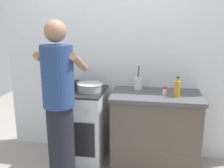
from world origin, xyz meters
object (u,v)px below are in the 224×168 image
at_px(mixing_bowl, 90,87).
at_px(person, 60,110).
at_px(utensil_crock, 138,82).
at_px(pot, 69,84).
at_px(stove_range, 80,126).
at_px(oil_bottle, 177,89).
at_px(spice_bottle, 165,91).

relative_size(mixing_bowl, person, 0.17).
bearing_deg(mixing_bowl, utensil_crock, 18.99).
bearing_deg(utensil_crock, pot, -170.82).
xyz_separation_m(pot, utensil_crock, (0.82, 0.13, 0.03)).
bearing_deg(mixing_bowl, stove_range, 173.69).
bearing_deg(oil_bottle, mixing_bowl, 176.60).
xyz_separation_m(pot, mixing_bowl, (0.28, -0.05, -0.01)).
height_order(stove_range, person, person).
bearing_deg(oil_bottle, spice_bottle, 152.65).
relative_size(utensil_crock, oil_bottle, 1.39).
distance_m(pot, oil_bottle, 1.26).
bearing_deg(spice_bottle, oil_bottle, -27.35).
xyz_separation_m(stove_range, spice_bottle, (0.99, -0.01, 0.49)).
bearing_deg(utensil_crock, person, -133.30).
relative_size(mixing_bowl, utensil_crock, 0.98).
distance_m(pot, person, 0.63).
bearing_deg(utensil_crock, mixing_bowl, -161.01).
bearing_deg(spice_bottle, pot, 177.65).
bearing_deg(stove_range, mixing_bowl, -6.31).
height_order(pot, spice_bottle, pot).
bearing_deg(spice_bottle, person, -150.67).
bearing_deg(oil_bottle, person, -156.21).
bearing_deg(mixing_bowl, oil_bottle, -3.40).
height_order(stove_range, oil_bottle, oil_bottle).
xyz_separation_m(mixing_bowl, utensil_crock, (0.54, 0.19, 0.04)).
bearing_deg(oil_bottle, utensil_crock, 150.42).
distance_m(stove_range, pot, 0.53).
relative_size(oil_bottle, person, 0.13).
bearing_deg(person, stove_range, 88.15).
xyz_separation_m(mixing_bowl, person, (-0.16, -0.56, -0.09)).
distance_m(stove_range, person, 0.71).
distance_m(mixing_bowl, spice_bottle, 0.85).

